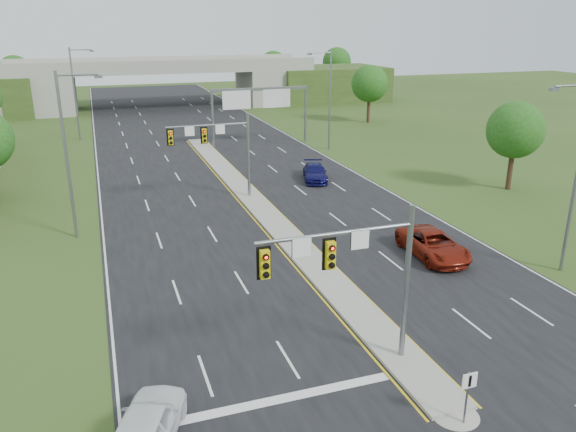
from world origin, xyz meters
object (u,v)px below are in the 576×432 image
Objects in this scene: sign_gantry at (259,100)px; car_white at (146,427)px; car_far_b at (315,172)px; keep_right_sign at (468,390)px; car_far_a at (433,244)px; overpass at (163,86)px; signal_mast_near at (359,266)px; signal_mast_far at (221,143)px.

car_white is (-17.65, -46.92, -4.38)m from sign_gantry.
sign_gantry is 2.31× the size of car_far_b.
keep_right_sign reaches higher than car_white.
car_white is at bearing 167.03° from keep_right_sign.
car_far_a is (7.48, 13.76, -0.69)m from keep_right_sign.
car_far_b is at bearing -82.19° from overpass.
overpass is 15.97× the size of car_far_b.
signal_mast_near is 0.09× the size of overpass.
car_white is at bearing -110.62° from sign_gantry.
keep_right_sign is 0.03× the size of overpass.
car_far_a is at bearing 43.69° from signal_mast_near.
signal_mast_near is 30.00m from car_far_b.
keep_right_sign is 50.04m from sign_gantry.
sign_gantry reaches higher than car_far_a.
keep_right_sign is at bearing -97.70° from sign_gantry.
car_white is (-8.71, -26.93, -3.87)m from signal_mast_far.
car_white reaches higher than car_far_b.
sign_gantry reaches higher than keep_right_sign.
car_white is 21.60m from car_far_a.
signal_mast_far is 1.21× the size of car_far_a.
overpass reaches higher than car_far_b.
car_far_a is (18.45, 11.23, -0.03)m from car_white.
keep_right_sign is 0.19× the size of sign_gantry.
signal_mast_near is 5.94m from keep_right_sign.
car_white is 35.15m from car_far_b.
signal_mast_far is 0.60× the size of sign_gantry.
signal_mast_far is (0.00, 25.00, 0.00)m from signal_mast_near.
keep_right_sign is 15.67m from car_far_a.
car_far_b is at bearing 71.62° from signal_mast_near.
overpass is (0.00, 84.53, 2.04)m from keep_right_sign.
car_far_b is (0.43, -16.78, -4.49)m from sign_gantry.
car_far_b is at bearing 93.61° from car_far_a.
signal_mast_near is 1.00× the size of signal_mast_far.
car_far_a is 18.92m from car_far_b.
car_white is (-8.71, -1.93, -3.87)m from signal_mast_near.
signal_mast_far is 0.09× the size of overpass.
signal_mast_near is 3.18× the size of keep_right_sign.
signal_mast_near is 0.60× the size of sign_gantry.
overpass reaches higher than signal_mast_near.
car_far_a is (9.74, -15.69, -3.90)m from signal_mast_far.
car_far_a is (7.48, -70.77, -2.73)m from overpass.
keep_right_sign reaches higher than car_far_a.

